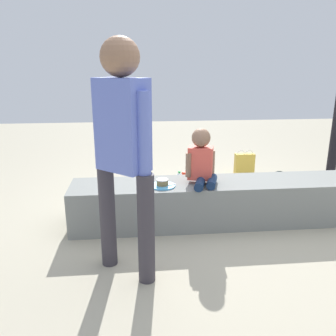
# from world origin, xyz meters

# --- Properties ---
(ground_plane) EXTENTS (12.00, 12.00, 0.00)m
(ground_plane) POSITION_xyz_m (0.00, 0.00, 0.00)
(ground_plane) COLOR #AAA28A
(concrete_ledge) EXTENTS (2.55, 0.47, 0.39)m
(concrete_ledge) POSITION_xyz_m (0.00, 0.00, 0.19)
(concrete_ledge) COLOR gray
(concrete_ledge) RESTS_ON ground_plane
(child_seated) EXTENTS (0.29, 0.35, 0.48)m
(child_seated) POSITION_xyz_m (-0.14, -0.03, 0.60)
(child_seated) COLOR #14284B
(child_seated) RESTS_ON concrete_ledge
(adult_standing) EXTENTS (0.37, 0.35, 1.55)m
(adult_standing) POSITION_xyz_m (-0.78, -0.73, 0.93)
(adult_standing) COLOR #363139
(adult_standing) RESTS_ON ground_plane
(cake_plate) EXTENTS (0.22, 0.22, 0.07)m
(cake_plate) POSITION_xyz_m (-0.48, -0.08, 0.41)
(cake_plate) COLOR #4CA5D8
(cake_plate) RESTS_ON concrete_ledge
(gift_bag) EXTENTS (0.25, 0.10, 0.35)m
(gift_bag) POSITION_xyz_m (0.69, 1.30, 0.15)
(gift_bag) COLOR gold
(gift_bag) RESTS_ON ground_plane
(railing_post) EXTENTS (0.36, 0.36, 1.25)m
(railing_post) POSITION_xyz_m (1.66, 0.96, 0.48)
(railing_post) COLOR black
(railing_post) RESTS_ON ground_plane
(water_bottle_near_gift) EXTENTS (0.07, 0.07, 0.20)m
(water_bottle_near_gift) POSITION_xyz_m (-0.19, 0.97, 0.09)
(water_bottle_near_gift) COLOR silver
(water_bottle_near_gift) RESTS_ON ground_plane
(party_cup_red) EXTENTS (0.07, 0.07, 0.11)m
(party_cup_red) POSITION_xyz_m (-0.09, 1.22, 0.05)
(party_cup_red) COLOR red
(party_cup_red) RESTS_ON ground_plane
(cake_box_white) EXTENTS (0.39, 0.37, 0.12)m
(cake_box_white) POSITION_xyz_m (-1.11, 0.70, 0.06)
(cake_box_white) COLOR white
(cake_box_white) RESTS_ON ground_plane
(handbag_black_leather) EXTENTS (0.28, 0.13, 0.30)m
(handbag_black_leather) POSITION_xyz_m (0.82, 0.53, 0.11)
(handbag_black_leather) COLOR black
(handbag_black_leather) RESTS_ON ground_plane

